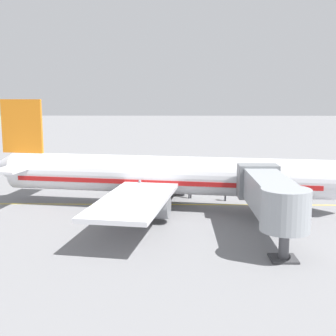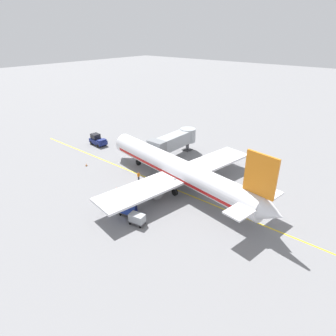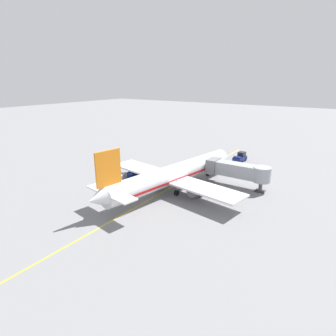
% 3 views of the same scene
% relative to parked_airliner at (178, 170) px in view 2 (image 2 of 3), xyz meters
% --- Properties ---
extents(ground_plane, '(400.00, 400.00, 0.00)m').
position_rel_parked_airliner_xyz_m(ground_plane, '(-1.02, -1.19, -3.19)').
color(ground_plane, slate).
extents(gate_lead_in_line, '(0.24, 80.00, 0.01)m').
position_rel_parked_airliner_xyz_m(gate_lead_in_line, '(-1.02, -1.19, -3.18)').
color(gate_lead_in_line, gold).
rests_on(gate_lead_in_line, ground).
extents(parked_airliner, '(30.45, 37.26, 10.63)m').
position_rel_parked_airliner_xyz_m(parked_airliner, '(0.00, 0.00, 0.00)').
color(parked_airliner, silver).
rests_on(parked_airliner, ground).
extents(jet_bridge, '(12.70, 3.50, 4.98)m').
position_rel_parked_airliner_xyz_m(jet_bridge, '(9.55, 8.62, 0.27)').
color(jet_bridge, '#93999E').
rests_on(jet_bridge, ground).
extents(pushback_tractor, '(2.60, 4.59, 2.40)m').
position_rel_parked_airliner_xyz_m(pushback_tractor, '(3.80, 26.40, -2.09)').
color(pushback_tractor, navy).
rests_on(pushback_tractor, ground).
extents(baggage_tug_lead, '(2.52, 2.69, 1.62)m').
position_rel_parked_airliner_xyz_m(baggage_tug_lead, '(-10.07, 0.42, -2.47)').
color(baggage_tug_lead, navy).
rests_on(baggage_tug_lead, ground).
extents(baggage_cart_front, '(1.70, 2.98, 1.58)m').
position_rel_parked_airliner_xyz_m(baggage_cart_front, '(-11.17, 0.46, -2.24)').
color(baggage_cart_front, '#4C4C51').
rests_on(baggage_cart_front, ground).
extents(baggage_cart_second_in_train, '(1.70, 2.98, 1.58)m').
position_rel_parked_airliner_xyz_m(baggage_cart_second_in_train, '(-11.78, -2.18, -2.24)').
color(baggage_cart_second_in_train, '#4C4C51').
rests_on(baggage_cart_second_in_train, ground).
extents(ground_crew_wing_walker, '(0.73, 0.26, 1.69)m').
position_rel_parked_airliner_xyz_m(ground_crew_wing_walker, '(-2.77, 6.58, -2.23)').
color(ground_crew_wing_walker, '#232328').
rests_on(ground_crew_wing_walker, ground).
extents(ground_crew_loader, '(0.34, 0.72, 1.69)m').
position_rel_parked_airliner_xyz_m(ground_crew_loader, '(-8.84, 5.27, -2.23)').
color(ground_crew_loader, '#232328').
rests_on(ground_crew_loader, ground).
extents(ground_crew_marshaller, '(0.33, 0.72, 1.69)m').
position_rel_parked_airliner_xyz_m(ground_crew_marshaller, '(-3.82, 2.88, -2.23)').
color(ground_crew_marshaller, '#232328').
rests_on(ground_crew_marshaller, ground).
extents(safety_cone_nose_left, '(0.36, 0.36, 0.59)m').
position_rel_parked_airliner_xyz_m(safety_cone_nose_left, '(-4.93, 18.80, -2.90)').
color(safety_cone_nose_left, black).
rests_on(safety_cone_nose_left, ground).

